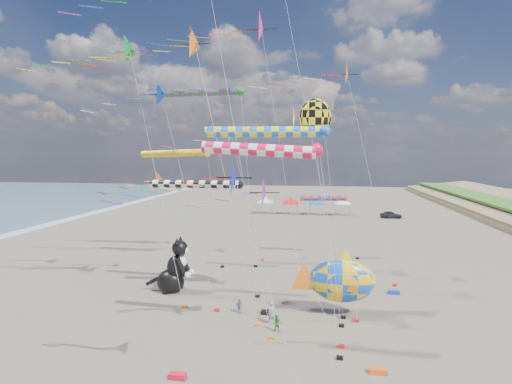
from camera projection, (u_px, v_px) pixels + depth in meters
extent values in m
cone|color=#0D7D26|center=(135.00, 48.00, 29.25)|extent=(2.18, 2.33, 2.41)
cylinder|color=#B2B2B2|center=(160.00, 181.00, 29.91)|extent=(3.42, 0.02, 19.54)
cube|color=black|center=(184.00, 307.00, 30.56)|extent=(0.36, 0.24, 0.20)
cone|color=purple|center=(288.00, 191.00, 23.90)|extent=(1.83, 1.96, 2.02)
cylinder|color=#B2B2B2|center=(315.00, 270.00, 24.09)|extent=(3.37, 0.02, 9.58)
cube|color=black|center=(341.00, 346.00, 24.27)|extent=(0.36, 0.24, 0.20)
cone|color=blue|center=(167.00, 91.00, 28.94)|extent=(2.02, 2.17, 2.23)
cylinder|color=#B2B2B2|center=(192.00, 203.00, 29.43)|extent=(3.58, 0.02, 16.29)
cube|color=black|center=(217.00, 310.00, 29.91)|extent=(0.36, 0.24, 0.20)
cone|color=orange|center=(218.00, 39.00, 25.93)|extent=(2.29, 2.45, 2.53)
cylinder|color=#B2B2B2|center=(239.00, 186.00, 26.63)|extent=(2.70, 0.02, 19.23)
cube|color=black|center=(259.00, 325.00, 27.32)|extent=(0.36, 0.24, 0.20)
cone|color=#EC5B19|center=(364.00, 72.00, 34.31)|extent=(2.17, 2.32, 2.39)
cylinder|color=#B2B2B2|center=(379.00, 181.00, 34.96)|extent=(3.16, 0.02, 18.83)
cube|color=black|center=(395.00, 285.00, 35.60)|extent=(0.36, 0.24, 0.20)
cone|color=#F11D74|center=(279.00, 28.00, 36.56)|extent=(3.01, 3.22, 3.32)
cylinder|color=#B2B2B2|center=(290.00, 155.00, 37.49)|extent=(2.24, 0.02, 23.27)
cube|color=black|center=(300.00, 275.00, 38.41)|extent=(0.36, 0.24, 0.20)
cone|color=#1819C4|center=(262.00, 176.00, 17.16)|extent=(1.59, 1.71, 1.76)
cylinder|color=#B2B2B2|center=(286.00, 299.00, 17.51)|extent=(2.16, 0.02, 10.84)
cylinder|color=#B2B2B2|center=(322.00, 132.00, 31.01)|extent=(3.76, 0.02, 27.00)
cube|color=black|center=(343.00, 300.00, 31.98)|extent=(0.36, 0.24, 0.20)
cone|color=#D7461A|center=(159.00, 181.00, 34.75)|extent=(1.77, 1.89, 1.95)
cylinder|color=#B2B2B2|center=(170.00, 235.00, 35.05)|extent=(1.85, 0.02, 9.42)
cube|color=black|center=(181.00, 286.00, 35.34)|extent=(0.36, 0.24, 0.20)
cone|color=#097FC8|center=(241.00, 135.00, 43.19)|extent=(1.86, 1.99, 2.05)
cylinder|color=#B2B2B2|center=(252.00, 199.00, 43.66)|extent=(2.36, 0.02, 13.82)
cube|color=black|center=(262.00, 260.00, 44.12)|extent=(0.36, 0.24, 0.20)
cylinder|color=#B2B2B2|center=(253.00, 164.00, 24.50)|extent=(2.39, 0.02, 22.33)
cube|color=black|center=(272.00, 338.00, 25.36)|extent=(0.36, 0.24, 0.20)
cylinder|color=black|center=(194.00, 184.00, 32.82)|extent=(7.60, 0.65, 0.65)
sphere|color=black|center=(239.00, 185.00, 32.22)|extent=(0.68, 0.68, 0.68)
cylinder|color=#B2B2B2|center=(248.00, 241.00, 32.54)|extent=(1.52, 0.02, 9.30)
cube|color=black|center=(258.00, 296.00, 32.86)|extent=(0.36, 0.24, 0.20)
cylinder|color=yellow|center=(174.00, 153.00, 41.16)|extent=(7.12, 0.72, 0.72)
sphere|color=yellow|center=(207.00, 153.00, 40.60)|extent=(0.76, 0.76, 0.76)
cylinder|color=#B2B2B2|center=(215.00, 211.00, 41.04)|extent=(1.52, 0.02, 11.85)
cube|color=black|center=(222.00, 267.00, 41.47)|extent=(0.36, 0.24, 0.20)
cylinder|color=#EA1041|center=(258.00, 150.00, 22.52)|extent=(6.53, 0.70, 0.70)
sphere|color=#EA1041|center=(316.00, 150.00, 22.00)|extent=(0.74, 0.74, 0.74)
cylinder|color=#B2B2B2|center=(328.00, 257.00, 22.45)|extent=(1.52, 0.02, 12.00)
cube|color=black|center=(340.00, 358.00, 22.90)|extent=(0.36, 0.24, 0.20)
cylinder|color=#E94410|center=(322.00, 198.00, 44.76)|extent=(4.97, 0.64, 0.64)
sphere|color=#E94410|center=(345.00, 198.00, 44.37)|extent=(0.67, 0.67, 0.67)
cylinder|color=#B2B2B2|center=(351.00, 229.00, 44.57)|extent=(1.52, 0.02, 6.85)
cube|color=black|center=(357.00, 258.00, 44.77)|extent=(0.36, 0.24, 0.20)
cylinder|color=blue|center=(264.00, 132.00, 28.26)|extent=(8.47, 0.77, 0.77)
sphere|color=blue|center=(325.00, 131.00, 27.59)|extent=(0.81, 0.81, 0.81)
cylinder|color=#B2B2B2|center=(334.00, 227.00, 28.10)|extent=(1.52, 0.02, 13.33)
cube|color=black|center=(343.00, 317.00, 28.61)|extent=(0.36, 0.24, 0.20)
cylinder|color=#167D1A|center=(198.00, 93.00, 40.87)|extent=(8.90, 0.77, 0.77)
sphere|color=#167D1A|center=(241.00, 91.00, 40.16)|extent=(0.81, 0.81, 0.81)
cylinder|color=#B2B2B2|center=(248.00, 181.00, 40.90)|extent=(1.52, 0.02, 18.04)
cube|color=black|center=(256.00, 266.00, 41.63)|extent=(0.36, 0.24, 0.20)
ellipsoid|color=yellow|center=(315.00, 118.00, 28.13)|extent=(2.20, 0.40, 2.64)
cone|color=yellow|center=(294.00, 118.00, 28.36)|extent=(0.12, 1.80, 1.80)
cylinder|color=#B2B2B2|center=(328.00, 221.00, 27.66)|extent=(2.03, 2.03, 14.33)
cube|color=black|center=(342.00, 326.00, 27.19)|extent=(0.36, 0.24, 0.20)
ellipsoid|color=#1253B4|center=(342.00, 281.00, 28.93)|extent=(4.96, 2.50, 3.17)
cone|color=orange|center=(304.00, 279.00, 29.37)|extent=(2.32, 0.43, 2.32)
cone|color=yellow|center=(345.00, 260.00, 28.75)|extent=(1.69, 0.32, 1.69)
cylinder|color=#B2B2B2|center=(358.00, 305.00, 28.41)|extent=(0.31, 1.04, 2.08)
cube|color=red|center=(356.00, 320.00, 28.03)|extent=(0.36, 0.24, 0.20)
imported|color=#8E919D|center=(272.00, 313.00, 27.63)|extent=(0.69, 0.62, 1.57)
imported|color=#27892F|center=(277.00, 324.00, 26.36)|extent=(0.67, 0.59, 1.18)
imported|color=#316EB1|center=(239.00, 306.00, 29.53)|extent=(0.67, 0.59, 1.09)
cube|color=#F25114|center=(378.00, 371.00, 21.41)|extent=(0.90, 0.44, 0.30)
cube|color=black|center=(267.00, 312.00, 29.35)|extent=(0.90, 0.44, 0.30)
cube|color=#1432CE|center=(394.00, 292.00, 33.59)|extent=(0.90, 0.44, 0.30)
cube|color=red|center=(177.00, 376.00, 20.92)|extent=(0.90, 0.44, 0.30)
cube|color=silver|center=(265.00, 202.00, 78.83)|extent=(3.00, 3.00, 0.15)
pyramid|color=silver|center=(265.00, 197.00, 78.73)|extent=(4.20, 4.20, 1.00)
cylinder|color=#999999|center=(258.00, 209.00, 77.87)|extent=(0.08, 0.08, 2.20)
cylinder|color=#999999|center=(271.00, 209.00, 77.45)|extent=(0.08, 0.08, 2.20)
cylinder|color=#999999|center=(260.00, 207.00, 80.42)|extent=(0.08, 0.08, 2.20)
cylinder|color=#999999|center=(273.00, 207.00, 80.01)|extent=(0.08, 0.08, 2.20)
cube|color=red|center=(291.00, 203.00, 78.04)|extent=(3.00, 3.00, 0.15)
pyramid|color=red|center=(291.00, 197.00, 77.94)|extent=(4.20, 4.20, 1.00)
cylinder|color=#999999|center=(283.00, 209.00, 77.07)|extent=(0.08, 0.08, 2.20)
cylinder|color=#999999|center=(297.00, 210.00, 76.66)|extent=(0.08, 0.08, 2.20)
cylinder|color=#999999|center=(285.00, 208.00, 79.63)|extent=(0.08, 0.08, 2.20)
cylinder|color=#999999|center=(298.00, 208.00, 79.22)|extent=(0.08, 0.08, 2.20)
cube|color=blue|center=(316.00, 203.00, 77.24)|extent=(3.00, 3.00, 0.15)
pyramid|color=blue|center=(317.00, 198.00, 77.14)|extent=(4.20, 4.20, 1.00)
cylinder|color=#999999|center=(309.00, 210.00, 76.28)|extent=(0.08, 0.08, 2.20)
cylinder|color=#999999|center=(323.00, 210.00, 75.87)|extent=(0.08, 0.08, 2.20)
cylinder|color=#999999|center=(310.00, 208.00, 78.84)|extent=(0.08, 0.08, 2.20)
cylinder|color=#999999|center=(323.00, 208.00, 78.42)|extent=(0.08, 0.08, 2.20)
cube|color=silver|center=(343.00, 204.00, 76.45)|extent=(3.00, 3.00, 0.15)
pyramid|color=silver|center=(343.00, 198.00, 76.35)|extent=(4.20, 4.20, 1.00)
cylinder|color=#999999|center=(336.00, 211.00, 75.49)|extent=(0.08, 0.08, 2.20)
cylinder|color=#999999|center=(350.00, 211.00, 75.08)|extent=(0.08, 0.08, 2.20)
cylinder|color=#999999|center=(336.00, 209.00, 78.04)|extent=(0.08, 0.08, 2.20)
cylinder|color=#999999|center=(349.00, 209.00, 77.63)|extent=(0.08, 0.08, 2.20)
imported|color=#26262D|center=(391.00, 215.00, 73.28)|extent=(3.87, 1.62, 1.31)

